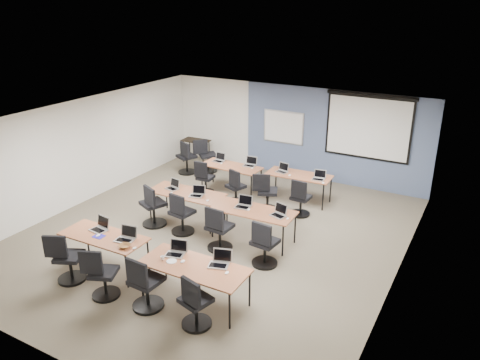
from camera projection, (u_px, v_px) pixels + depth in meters
The scene contains 58 objects.
floor at pixel (214, 234), 10.69m from camera, with size 8.00×9.00×0.02m, color #6B6354.
ceiling at pixel (211, 119), 9.71m from camera, with size 8.00×9.00×0.02m, color white.
wall_back at pixel (294, 131), 13.86m from camera, with size 8.00×0.04×2.70m, color beige.
wall_front at pixel (42, 282), 6.54m from camera, with size 8.00×0.04×2.70m, color beige.
wall_left at pixel (81, 152), 12.01m from camera, with size 0.04×9.00×2.70m, color beige.
wall_right at pixel (401, 219), 8.39m from camera, with size 0.04×9.00×2.70m, color beige.
blue_accent_panel at pixel (334, 137), 13.27m from camera, with size 5.50×0.04×2.70m, color #3D5977.
whiteboard at pixel (283, 127), 13.90m from camera, with size 1.28×0.03×0.98m.
projector_screen at pixel (369, 123), 12.60m from camera, with size 2.40×0.10×1.82m.
training_table_front_left at pixel (104, 238), 9.12m from camera, with size 1.77×0.74×0.73m.
training_table_front_right at pixel (194, 268), 8.10m from camera, with size 1.94×0.81×0.73m.
training_table_mid_left at pixel (186, 194), 11.13m from camera, with size 1.85×0.77×0.73m.
training_table_mid_right at pixel (253, 212), 10.21m from camera, with size 1.85×0.77×0.73m.
training_table_back_left at pixel (231, 167), 12.88m from camera, with size 1.69×0.70×0.73m.
training_table_back_right at pixel (299, 176), 12.24m from camera, with size 1.70×0.71×0.73m.
laptop_0 at pixel (100, 227), 9.31m from camera, with size 0.34×0.29×0.26m.
mouse_0 at pixel (98, 235), 9.08m from camera, with size 0.06×0.10×0.04m, color white.
task_chair_0 at pixel (67, 262), 8.80m from camera, with size 0.58×0.54×1.01m.
laptop_1 at pixel (126, 237), 8.93m from camera, with size 0.35×0.30×0.26m.
mouse_1 at pixel (134, 248), 8.63m from camera, with size 0.06×0.09×0.03m, color white.
task_chair_1 at pixel (101, 277), 8.32m from camera, with size 0.54×0.51×0.99m.
laptop_2 at pixel (176, 251), 8.43m from camera, with size 0.33×0.28×0.25m.
mouse_2 at pixel (183, 261), 8.19m from camera, with size 0.07×0.10×0.04m, color white.
task_chair_2 at pixel (145, 287), 8.01m from camera, with size 0.56×0.56×1.03m.
laptop_3 at pixel (220, 261), 8.09m from camera, with size 0.34×0.29×0.26m.
mouse_3 at pixel (227, 273), 7.85m from camera, with size 0.06×0.10×0.03m, color white.
task_chair_3 at pixel (195, 306), 7.55m from camera, with size 0.51×0.51×0.99m.
laptop_4 at pixel (173, 186), 11.32m from camera, with size 0.30×0.26×0.23m.
mouse_4 at pixel (171, 193), 11.05m from camera, with size 0.06×0.09×0.03m, color white.
task_chair_4 at pixel (153, 209), 10.95m from camera, with size 0.61×0.58×1.05m.
laptop_5 at pixel (197, 193), 10.91m from camera, with size 0.31×0.26×0.24m.
mouse_5 at pixel (207, 200), 10.64m from camera, with size 0.06×0.10×0.03m, color white.
task_chair_5 at pixel (181, 217), 10.59m from camera, with size 0.53×0.53×1.01m.
laptop_6 at pixel (244, 204), 10.33m from camera, with size 0.33×0.28×0.25m.
mouse_6 at pixel (249, 210), 10.19m from camera, with size 0.06×0.10×0.04m, color white.
task_chair_6 at pixel (219, 232), 9.90m from camera, with size 0.55×0.55×1.03m.
laptop_7 at pixel (279, 213), 9.92m from camera, with size 0.32×0.27×0.24m.
mouse_7 at pixel (288, 218), 9.78m from camera, with size 0.05×0.09×0.03m, color white.
task_chair_7 at pixel (264, 247), 9.31m from camera, with size 0.53×0.53×1.01m.
laptop_8 at pixel (219, 159), 13.20m from camera, with size 0.31×0.26×0.24m.
mouse_8 at pixel (222, 163), 13.02m from camera, with size 0.06×0.09×0.03m, color white.
task_chair_8 at pixel (204, 180), 12.78m from camera, with size 0.47×0.47×0.95m.
laptop_9 at pixel (250, 164), 12.85m from camera, with size 0.32×0.28×0.25m.
mouse_9 at pixel (252, 168), 12.66m from camera, with size 0.06×0.09×0.03m, color white.
task_chair_9 at pixel (235, 189), 12.18m from camera, with size 0.49×0.47×0.96m.
laptop_10 at pixel (282, 170), 12.40m from camera, with size 0.30×0.26×0.23m.
mouse_10 at pixel (290, 175), 12.15m from camera, with size 0.06×0.10×0.03m, color white.
task_chair_10 at pixel (266, 195), 11.73m from camera, with size 0.58×0.54×1.02m.
laptop_11 at pixel (319, 177), 11.89m from camera, with size 0.31×0.26×0.24m.
mouse_11 at pixel (323, 183), 11.65m from camera, with size 0.06×0.09×0.03m, color white.
task_chair_11 at pixel (300, 201), 11.47m from camera, with size 0.49×0.49×0.97m.
blue_mousepad at pixel (99, 236), 9.07m from camera, with size 0.22×0.18×0.01m, color #201CA4.
snack_bowl at pixel (125, 246), 8.66m from camera, with size 0.22×0.22×0.05m, color brown.
snack_plate at pixel (172, 261), 8.21m from camera, with size 0.18×0.18×0.01m, color white.
coffee_cup at pixel (162, 258), 8.24m from camera, with size 0.05×0.05×0.05m, color white.
utility_table at pixel (196, 143), 15.14m from camera, with size 0.89×0.49×0.75m.
spare_chair_a at pixel (206, 158), 14.39m from camera, with size 0.67×0.56×1.03m.
spare_chair_b at pixel (186, 160), 14.23m from camera, with size 0.60×0.56×1.03m.
Camera 1 is at (5.13, -8.02, 5.07)m, focal length 35.00 mm.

